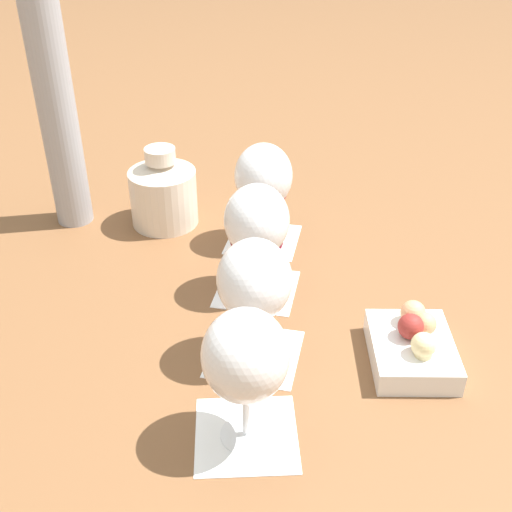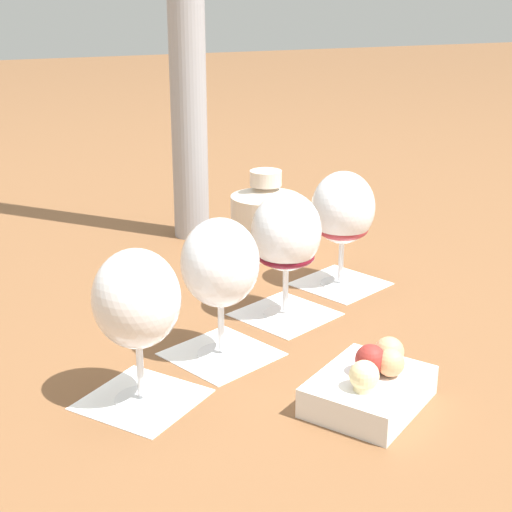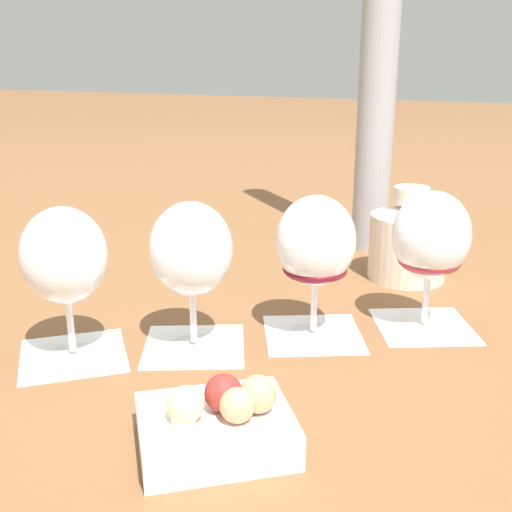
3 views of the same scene
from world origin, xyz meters
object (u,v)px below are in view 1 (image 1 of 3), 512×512
(wine_glass_1, at_px, (257,224))
(wine_glass_2, at_px, (254,285))
(wine_glass_3, at_px, (245,361))
(ceramic_vase, at_px, (163,191))
(snack_dish, at_px, (413,345))
(wine_glass_0, at_px, (263,180))

(wine_glass_1, distance_m, wine_glass_2, 0.15)
(wine_glass_2, bearing_deg, wine_glass_3, 31.12)
(ceramic_vase, relative_size, snack_dish, 0.84)
(wine_glass_1, bearing_deg, wine_glass_3, 32.46)
(wine_glass_3, bearing_deg, ceramic_vase, -128.04)
(wine_glass_1, relative_size, wine_glass_2, 1.00)
(wine_glass_2, relative_size, snack_dish, 1.03)
(wine_glass_0, bearing_deg, snack_dish, 67.35)
(wine_glass_2, bearing_deg, wine_glass_1, -146.28)
(wine_glass_1, distance_m, ceramic_vase, 0.27)
(wine_glass_0, xyz_separation_m, wine_glass_1, (0.13, 0.07, 0.00))
(wine_glass_0, relative_size, wine_glass_2, 1.00)
(wine_glass_3, relative_size, snack_dish, 1.03)
(wine_glass_3, xyz_separation_m, snack_dish, (-0.23, 0.10, -0.09))
(wine_glass_0, bearing_deg, wine_glass_1, 30.57)
(wine_glass_1, relative_size, ceramic_vase, 1.22)
(wine_glass_1, xyz_separation_m, wine_glass_2, (0.12, 0.08, -0.00))
(wine_glass_1, xyz_separation_m, wine_glass_3, (0.25, 0.16, -0.00))
(wine_glass_3, bearing_deg, wine_glass_2, -148.88)
(wine_glass_0, relative_size, wine_glass_3, 1.00)
(wine_glass_0, bearing_deg, ceramic_vase, -74.65)
(wine_glass_2, xyz_separation_m, ceramic_vase, (-0.20, -0.34, -0.05))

